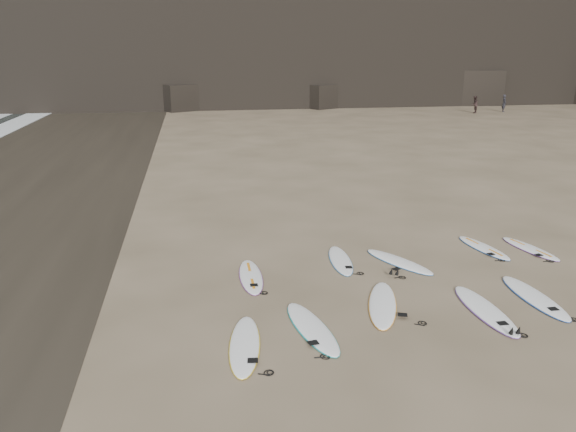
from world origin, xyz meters
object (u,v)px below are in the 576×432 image
surfboard_1 (312,327)px  person_b (474,105)px  surfboard_8 (483,248)px  surfboard_0 (245,344)px  surfboard_9 (530,248)px  person_a (504,103)px  surfboard_2 (382,304)px  surfboard_6 (340,260)px  surfboard_3 (485,310)px  surfboard_5 (251,276)px  surfboard_4 (534,297)px  surfboard_7 (399,261)px

surfboard_1 → person_b: bearing=48.6°
surfboard_8 → person_b: bearing=53.3°
surfboard_0 → surfboard_9: surfboard_0 is taller
surfboard_0 → person_a: bearing=61.8°
surfboard_2 → surfboard_6: bearing=113.4°
person_b → surfboard_3: bearing=7.6°
surfboard_6 → surfboard_8: size_ratio=1.02×
surfboard_6 → surfboard_8: bearing=8.8°
surfboard_0 → surfboard_1: bearing=25.2°
surfboard_5 → surfboard_4: bearing=-19.5°
surfboard_5 → surfboard_9: (8.46, 0.71, -0.00)m
surfboard_0 → surfboard_3: surfboard_3 is taller
surfboard_7 → person_a: (23.64, 35.54, 0.76)m
surfboard_0 → person_b: 46.29m
surfboard_5 → surfboard_9: size_ratio=1.06×
surfboard_4 → person_a: size_ratio=1.63×
surfboard_7 → surfboard_9: surfboard_7 is taller
surfboard_3 → surfboard_4: surfboard_3 is taller
surfboard_6 → surfboard_7: bearing=-8.5°
surfboard_5 → surfboard_8: size_ratio=1.05×
surfboard_1 → surfboard_8: (6.14, 4.06, -0.01)m
surfboard_3 → surfboard_6: size_ratio=1.16×
surfboard_4 → surfboard_7: bearing=130.1°
surfboard_2 → surfboard_9: size_ratio=1.15×
surfboard_1 → surfboard_3: size_ratio=0.96×
surfboard_3 → surfboard_4: 1.57m
surfboard_1 → surfboard_5: surfboard_1 is taller
surfboard_8 → person_b: size_ratio=1.46×
surfboard_3 → person_a: (22.77, 38.76, 0.75)m
surfboard_9 → person_b: person_b is taller
surfboard_3 → surfboard_7: size_ratio=1.11×
surfboard_2 → surfboard_7: surfboard_2 is taller
surfboard_2 → surfboard_5: size_ratio=1.08×
surfboard_2 → surfboard_7: bearing=80.8°
surfboard_1 → surfboard_9: size_ratio=1.14×
surfboard_3 → surfboard_8: surfboard_3 is taller
surfboard_1 → person_a: 47.30m
surfboard_4 → surfboard_5: 7.03m
surfboard_6 → surfboard_7: size_ratio=0.95×
surfboard_3 → surfboard_9: 4.93m
person_b → surfboard_8: bearing=7.7°
surfboard_8 → person_b: person_b is taller
surfboard_1 → surfboard_7: size_ratio=1.06×
surfboard_5 → surfboard_6: (2.62, 0.74, -0.00)m
surfboard_9 → surfboard_4: bearing=-131.6°
surfboard_5 → person_a: size_ratio=1.48×
surfboard_1 → surfboard_0: bearing=-172.2°
surfboard_3 → surfboard_9: size_ratio=1.20×
surfboard_9 → surfboard_1: bearing=-164.3°
surfboard_1 → surfboard_2: size_ratio=1.00×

